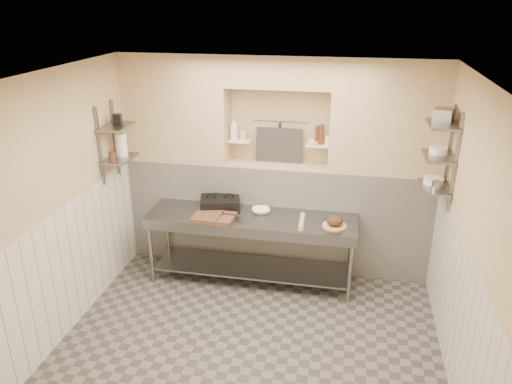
% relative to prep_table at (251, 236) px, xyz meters
% --- Properties ---
extents(floor, '(4.00, 3.90, 0.10)m').
position_rel_prep_table_xyz_m(floor, '(0.23, -1.18, -0.69)').
color(floor, '#5F5954').
rests_on(floor, ground).
extents(ceiling, '(4.00, 3.90, 0.10)m').
position_rel_prep_table_xyz_m(ceiling, '(0.23, -1.18, 2.21)').
color(ceiling, silver).
rests_on(ceiling, ground).
extents(wall_left, '(0.10, 3.90, 2.80)m').
position_rel_prep_table_xyz_m(wall_left, '(-1.82, -1.18, 0.76)').
color(wall_left, '#CFAF82').
rests_on(wall_left, ground).
extents(wall_right, '(0.10, 3.90, 2.80)m').
position_rel_prep_table_xyz_m(wall_right, '(2.28, -1.18, 0.76)').
color(wall_right, '#CFAF82').
rests_on(wall_right, ground).
extents(wall_back, '(4.00, 0.10, 2.80)m').
position_rel_prep_table_xyz_m(wall_back, '(0.23, 0.82, 0.76)').
color(wall_back, '#CFAF82').
rests_on(wall_back, ground).
extents(wall_front, '(4.00, 0.10, 2.80)m').
position_rel_prep_table_xyz_m(wall_front, '(0.23, -3.18, 0.76)').
color(wall_front, '#CFAF82').
rests_on(wall_front, ground).
extents(backwall_lower, '(4.00, 0.40, 1.40)m').
position_rel_prep_table_xyz_m(backwall_lower, '(0.23, 0.57, 0.06)').
color(backwall_lower, white).
rests_on(backwall_lower, floor).
extents(alcove_sill, '(1.30, 0.40, 0.02)m').
position_rel_prep_table_xyz_m(alcove_sill, '(0.23, 0.57, 0.77)').
color(alcove_sill, '#CFAF82').
rests_on(alcove_sill, backwall_lower).
extents(backwall_pillar_left, '(1.35, 0.40, 1.40)m').
position_rel_prep_table_xyz_m(backwall_pillar_left, '(-1.09, 0.57, 1.46)').
color(backwall_pillar_left, '#CFAF82').
rests_on(backwall_pillar_left, backwall_lower).
extents(backwall_pillar_right, '(1.35, 0.40, 1.40)m').
position_rel_prep_table_xyz_m(backwall_pillar_right, '(1.56, 0.57, 1.46)').
color(backwall_pillar_right, '#CFAF82').
rests_on(backwall_pillar_right, backwall_lower).
extents(backwall_header, '(1.30, 0.40, 0.40)m').
position_rel_prep_table_xyz_m(backwall_header, '(0.23, 0.57, 1.96)').
color(backwall_header, '#CFAF82').
rests_on(backwall_header, backwall_lower).
extents(wainscot_left, '(0.02, 3.90, 1.40)m').
position_rel_prep_table_xyz_m(wainscot_left, '(-1.76, -1.18, 0.06)').
color(wainscot_left, white).
rests_on(wainscot_left, floor).
extents(wainscot_right, '(0.02, 3.90, 1.40)m').
position_rel_prep_table_xyz_m(wainscot_right, '(2.22, -1.18, 0.06)').
color(wainscot_right, white).
rests_on(wainscot_right, floor).
extents(alcove_shelf_left, '(0.28, 0.16, 0.02)m').
position_rel_prep_table_xyz_m(alcove_shelf_left, '(-0.27, 0.57, 1.06)').
color(alcove_shelf_left, white).
rests_on(alcove_shelf_left, backwall_lower).
extents(alcove_shelf_right, '(0.28, 0.16, 0.02)m').
position_rel_prep_table_xyz_m(alcove_shelf_right, '(0.73, 0.57, 1.06)').
color(alcove_shelf_right, white).
rests_on(alcove_shelf_right, backwall_lower).
extents(utensil_rail, '(0.70, 0.02, 0.02)m').
position_rel_prep_table_xyz_m(utensil_rail, '(0.23, 0.74, 1.31)').
color(utensil_rail, gray).
rests_on(utensil_rail, wall_back).
extents(hanging_steel, '(0.02, 0.02, 0.30)m').
position_rel_prep_table_xyz_m(hanging_steel, '(0.23, 0.72, 1.14)').
color(hanging_steel, black).
rests_on(hanging_steel, utensil_rail).
extents(splash_panel, '(0.60, 0.08, 0.45)m').
position_rel_prep_table_xyz_m(splash_panel, '(0.23, 0.67, 1.00)').
color(splash_panel, '#383330').
rests_on(splash_panel, alcove_sill).
extents(shelf_rail_left_a, '(0.03, 0.03, 0.95)m').
position_rel_prep_table_xyz_m(shelf_rail_left_a, '(-1.74, 0.07, 1.16)').
color(shelf_rail_left_a, slate).
rests_on(shelf_rail_left_a, wall_left).
extents(shelf_rail_left_b, '(0.03, 0.03, 0.95)m').
position_rel_prep_table_xyz_m(shelf_rail_left_b, '(-1.74, -0.33, 1.16)').
color(shelf_rail_left_b, slate).
rests_on(shelf_rail_left_b, wall_left).
extents(wall_shelf_left_lower, '(0.30, 0.50, 0.02)m').
position_rel_prep_table_xyz_m(wall_shelf_left_lower, '(-1.61, -0.13, 0.96)').
color(wall_shelf_left_lower, slate).
rests_on(wall_shelf_left_lower, wall_left).
extents(wall_shelf_left_upper, '(0.30, 0.50, 0.03)m').
position_rel_prep_table_xyz_m(wall_shelf_left_upper, '(-1.61, -0.13, 1.36)').
color(wall_shelf_left_upper, slate).
rests_on(wall_shelf_left_upper, wall_left).
extents(shelf_rail_right_a, '(0.03, 0.03, 1.05)m').
position_rel_prep_table_xyz_m(shelf_rail_right_a, '(2.21, 0.07, 1.21)').
color(shelf_rail_right_a, slate).
rests_on(shelf_rail_right_a, wall_right).
extents(shelf_rail_right_b, '(0.03, 0.03, 1.05)m').
position_rel_prep_table_xyz_m(shelf_rail_right_b, '(2.21, -0.33, 1.21)').
color(shelf_rail_right_b, slate).
rests_on(shelf_rail_right_b, wall_right).
extents(wall_shelf_right_lower, '(0.30, 0.50, 0.02)m').
position_rel_prep_table_xyz_m(wall_shelf_right_lower, '(2.07, -0.13, 0.86)').
color(wall_shelf_right_lower, slate).
rests_on(wall_shelf_right_lower, wall_right).
extents(wall_shelf_right_mid, '(0.30, 0.50, 0.02)m').
position_rel_prep_table_xyz_m(wall_shelf_right_mid, '(2.07, -0.13, 1.21)').
color(wall_shelf_right_mid, slate).
rests_on(wall_shelf_right_mid, wall_right).
extents(wall_shelf_right_upper, '(0.30, 0.50, 0.03)m').
position_rel_prep_table_xyz_m(wall_shelf_right_upper, '(2.07, -0.13, 1.56)').
color(wall_shelf_right_upper, slate).
rests_on(wall_shelf_right_upper, wall_right).
extents(prep_table, '(2.60, 0.70, 0.90)m').
position_rel_prep_table_xyz_m(prep_table, '(0.00, 0.00, 0.00)').
color(prep_table, gray).
rests_on(prep_table, floor).
extents(panini_press, '(0.57, 0.47, 0.14)m').
position_rel_prep_table_xyz_m(panini_press, '(-0.45, 0.20, 0.33)').
color(panini_press, black).
rests_on(panini_press, prep_table).
extents(cutting_board, '(0.52, 0.37, 0.05)m').
position_rel_prep_table_xyz_m(cutting_board, '(-0.44, -0.15, 0.28)').
color(cutting_board, brown).
rests_on(cutting_board, prep_table).
extents(knife_blade, '(0.27, 0.05, 0.01)m').
position_rel_prep_table_xyz_m(knife_blade, '(-0.22, -0.09, 0.31)').
color(knife_blade, gray).
rests_on(knife_blade, cutting_board).
extents(tongs, '(0.05, 0.24, 0.02)m').
position_rel_prep_table_xyz_m(tongs, '(-0.35, -0.17, 0.31)').
color(tongs, gray).
rests_on(tongs, cutting_board).
extents(mixing_bowl, '(0.28, 0.28, 0.06)m').
position_rel_prep_table_xyz_m(mixing_bowl, '(0.09, 0.14, 0.29)').
color(mixing_bowl, white).
rests_on(mixing_bowl, prep_table).
extents(rolling_pin, '(0.08, 0.42, 0.06)m').
position_rel_prep_table_xyz_m(rolling_pin, '(0.63, -0.08, 0.29)').
color(rolling_pin, tan).
rests_on(rolling_pin, prep_table).
extents(bread_board, '(0.29, 0.29, 0.02)m').
position_rel_prep_table_xyz_m(bread_board, '(1.02, -0.07, 0.27)').
color(bread_board, tan).
rests_on(bread_board, prep_table).
extents(bread_loaf, '(0.20, 0.20, 0.12)m').
position_rel_prep_table_xyz_m(bread_loaf, '(1.02, -0.07, 0.33)').
color(bread_loaf, '#4C2D19').
rests_on(bread_loaf, bread_board).
extents(bottle_soap, '(0.14, 0.14, 0.29)m').
position_rel_prep_table_xyz_m(bottle_soap, '(-0.34, 0.57, 1.21)').
color(bottle_soap, white).
rests_on(bottle_soap, alcove_shelf_left).
extents(jar_alcove, '(0.09, 0.09, 0.13)m').
position_rel_prep_table_xyz_m(jar_alcove, '(-0.22, 0.57, 1.13)').
color(jar_alcove, '#CFAF82').
rests_on(jar_alcove, alcove_shelf_left).
extents(bowl_alcove, '(0.18, 0.18, 0.05)m').
position_rel_prep_table_xyz_m(bowl_alcove, '(0.68, 0.56, 1.09)').
color(bowl_alcove, white).
rests_on(bowl_alcove, alcove_shelf_right).
extents(condiment_a, '(0.07, 0.07, 0.25)m').
position_rel_prep_table_xyz_m(condiment_a, '(0.77, 0.58, 1.19)').
color(condiment_a, '#532919').
rests_on(condiment_a, alcove_shelf_right).
extents(condiment_b, '(0.06, 0.06, 0.22)m').
position_rel_prep_table_xyz_m(condiment_b, '(0.72, 0.60, 1.18)').
color(condiment_b, '#532919').
rests_on(condiment_b, alcove_shelf_right).
extents(condiment_c, '(0.06, 0.06, 0.11)m').
position_rel_prep_table_xyz_m(condiment_c, '(0.86, 0.59, 1.13)').
color(condiment_c, white).
rests_on(condiment_c, alcove_shelf_right).
extents(jug_left, '(0.14, 0.14, 0.28)m').
position_rel_prep_table_xyz_m(jug_left, '(-1.61, -0.06, 1.11)').
color(jug_left, white).
rests_on(jug_left, wall_shelf_left_lower).
extents(jar_left, '(0.08, 0.08, 0.12)m').
position_rel_prep_table_xyz_m(jar_left, '(-1.61, -0.31, 1.03)').
color(jar_left, '#532919').
rests_on(jar_left, wall_shelf_left_lower).
extents(box_left_upper, '(0.10, 0.10, 0.12)m').
position_rel_prep_table_xyz_m(box_left_upper, '(-1.61, -0.08, 1.43)').
color(box_left_upper, black).
rests_on(box_left_upper, wall_shelf_left_upper).
extents(bowl_right, '(0.22, 0.22, 0.07)m').
position_rel_prep_table_xyz_m(bowl_right, '(2.07, -0.05, 0.90)').
color(bowl_right, white).
rests_on(bowl_right, wall_shelf_right_lower).
extents(canister_right, '(0.10, 0.10, 0.10)m').
position_rel_prep_table_xyz_m(canister_right, '(2.07, -0.26, 0.92)').
color(canister_right, gray).
rests_on(canister_right, wall_shelf_right_lower).
extents(bowl_right_mid, '(0.19, 0.19, 0.07)m').
position_rel_prep_table_xyz_m(bowl_right_mid, '(2.07, -0.06, 1.25)').
color(bowl_right_mid, white).
rests_on(bowl_right_mid, wall_shelf_right_mid).
extents(basket_right, '(0.24, 0.27, 0.14)m').
position_rel_prep_table_xyz_m(basket_right, '(2.07, -0.08, 1.64)').
color(basket_right, gray).
rests_on(basket_right, wall_shelf_right_upper).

